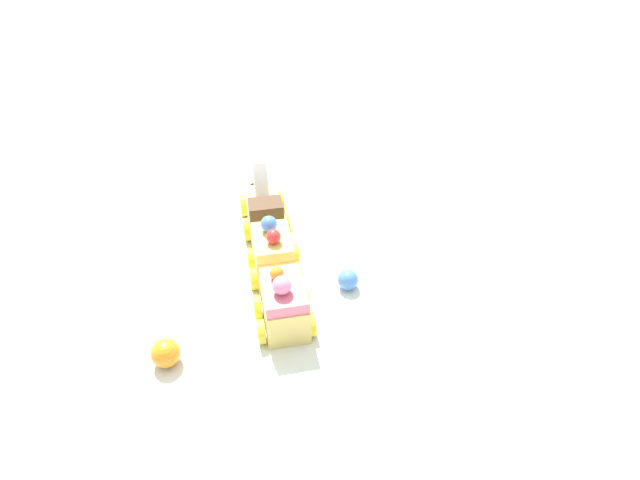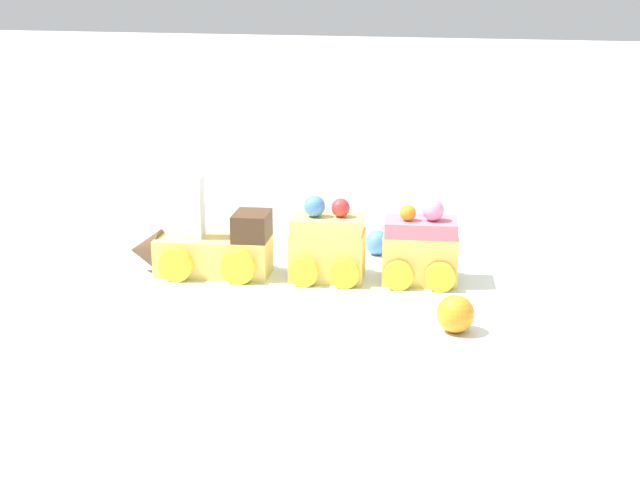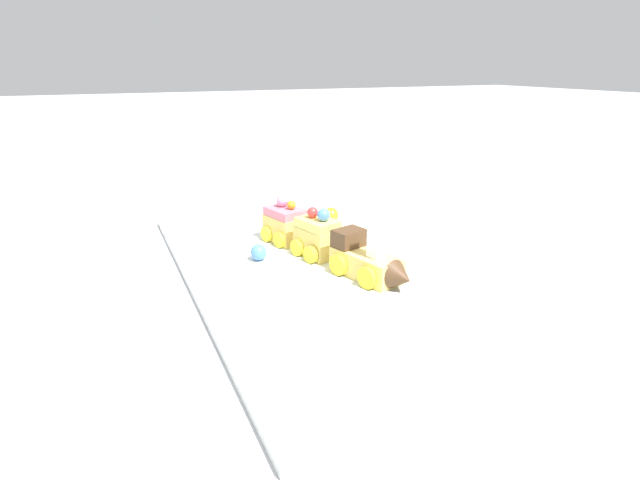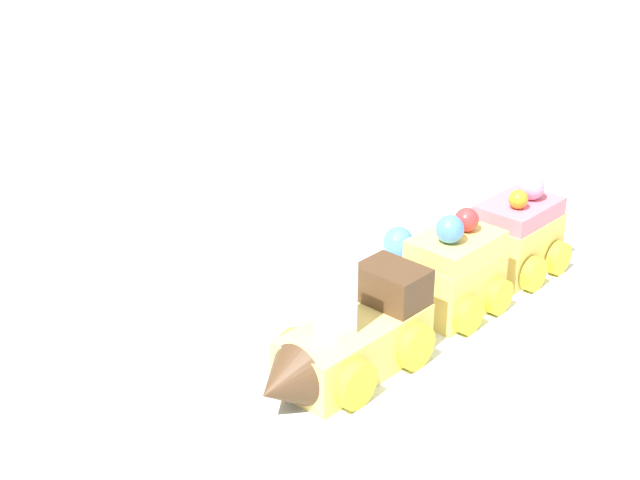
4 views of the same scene
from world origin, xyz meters
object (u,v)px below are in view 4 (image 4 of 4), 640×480
object	(u,v)px
cake_car_lemon	(454,273)
gumball_blue	(398,242)
cake_car_strawberry	(518,237)
cake_train_locomotive	(346,342)

from	to	relation	value
cake_car_lemon	gumball_blue	bearing A→B (deg)	-116.63
cake_car_lemon	cake_car_strawberry	xyz separation A→B (m)	(-0.08, -0.02, -0.00)
cake_car_lemon	gumball_blue	distance (m)	0.09
cake_train_locomotive	cake_car_strawberry	distance (m)	0.20
cake_train_locomotive	cake_car_strawberry	bearing A→B (deg)	-179.98
cake_car_lemon	cake_train_locomotive	bearing A→B (deg)	-0.02
cake_car_lemon	gumball_blue	xyz separation A→B (m)	(-0.02, -0.09, -0.02)
cake_train_locomotive	cake_car_lemon	distance (m)	0.12
cake_car_lemon	cake_car_strawberry	world-z (taller)	same
cake_car_strawberry	cake_car_lemon	bearing A→B (deg)	0.08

